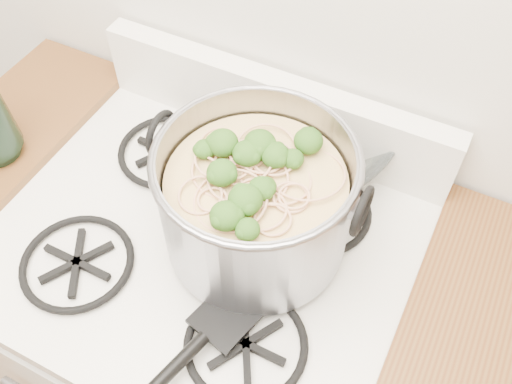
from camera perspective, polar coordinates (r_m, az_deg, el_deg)
name	(u,v)px	position (r m, az deg, el deg)	size (l,w,h in m)	color
gas_range	(215,342)	(1.48, -4.11, -14.73)	(0.76, 0.66, 0.92)	white
counter_left	(54,258)	(1.65, -19.59, -6.20)	(0.25, 0.65, 0.92)	silver
stock_pot	(256,201)	(0.96, 0.00, -0.95)	(0.36, 0.33, 0.23)	gray
spatula	(228,313)	(0.95, -2.81, -11.95)	(0.29, 0.31, 0.02)	black
glass_bowl	(314,147)	(1.16, 5.87, 4.55)	(0.13, 0.13, 0.03)	white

